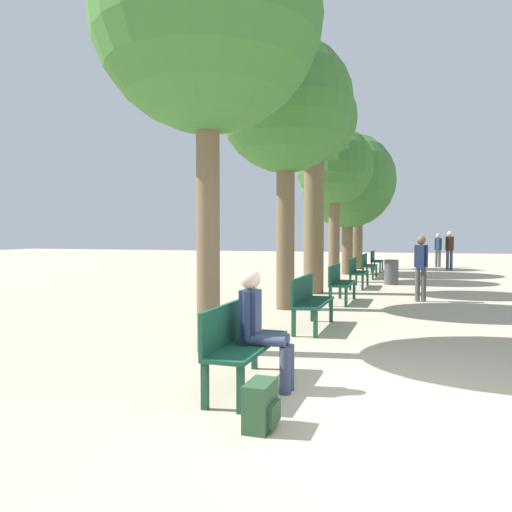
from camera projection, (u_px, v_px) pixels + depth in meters
The scene contains 19 objects.
ground_plane at pixel (394, 410), 4.49m from camera, with size 80.00×80.00×0.00m, color #B7A88E.
bench_row_0 at pixel (241, 337), 5.14m from camera, with size 0.43×1.52×0.88m.
bench_row_1 at pixel (309, 298), 8.34m from camera, with size 0.43×1.52×0.88m.
bench_row_2 at pixel (339, 280), 11.54m from camera, with size 0.43×1.52×0.88m.
bench_row_3 at pixel (356, 270), 14.74m from camera, with size 0.43×1.52×0.88m.
bench_row_4 at pixel (367, 264), 17.94m from camera, with size 0.43×1.52×0.88m.
bench_row_5 at pixel (375, 259), 21.14m from camera, with size 0.43×1.52×0.88m.
tree_row_0 at pixel (207, 18), 6.51m from camera, with size 3.05×3.05×5.97m.
tree_row_1 at pixel (286, 107), 10.38m from camera, with size 2.82×2.82×5.69m.
tree_row_2 at pixel (314, 127), 13.21m from camera, with size 2.28×2.28×5.79m.
tree_row_3 at pixel (335, 167), 16.46m from camera, with size 2.57×2.57×5.14m.
tree_row_4 at pixel (348, 181), 19.56m from camera, with size 3.72×3.72×5.56m.
tree_row_5 at pixel (357, 179), 22.63m from camera, with size 2.25×2.25×5.39m.
person_seated at pixel (261, 325), 5.06m from camera, with size 0.55×0.31×1.23m.
backpack at pixel (261, 405), 4.05m from camera, with size 0.24×0.37×0.39m.
pedestrian_near at pixel (438, 248), 23.96m from camera, with size 0.33×0.28×1.63m.
pedestrian_mid at pixel (421, 264), 11.69m from camera, with size 0.31×0.25×1.55m.
pedestrian_far at pixel (450, 248), 21.84m from camera, with size 0.35×0.31×1.72m.
trash_bin at pixel (391, 272), 15.69m from camera, with size 0.44×0.44×0.78m.
Camera 1 is at (0.19, -4.60, 1.58)m, focal length 35.00 mm.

